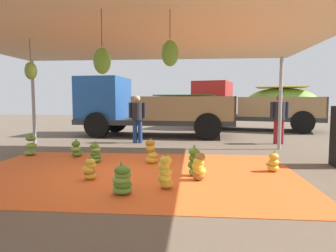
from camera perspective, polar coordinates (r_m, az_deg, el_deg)
The scene contains 17 objects.
ground_plane at distance 9.09m, azimuth -3.17°, elevation -4.37°, with size 40.00×40.00×0.00m, color brown.
tarp_orange at distance 6.20m, azimuth -7.16°, elevation -8.77°, with size 6.61×4.35×0.01m, color #E05B23.
tent_canopy at distance 6.04m, azimuth -7.72°, elevation 16.49°, with size 8.00×7.00×2.77m.
banana_bunch_0 at distance 7.01m, azimuth -3.20°, elevation -4.92°, with size 0.35×0.36×0.59m.
banana_bunch_1 at distance 4.82m, azimuth -8.60°, elevation -10.12°, with size 0.42×0.42×0.50m.
banana_bunch_2 at distance 8.12m, azimuth -16.87°, elevation -4.26°, with size 0.30×0.33×0.46m.
banana_bunch_3 at distance 5.57m, azimuth 5.84°, elevation -7.75°, with size 0.33×0.33×0.54m.
banana_bunch_4 at distance 8.78m, azimuth -24.45°, elevation -3.53°, with size 0.44×0.41×0.56m.
banana_bunch_5 at distance 6.57m, azimuth 19.25°, elevation -6.59°, with size 0.32×0.33×0.43m.
banana_bunch_6 at distance 5.76m, azimuth -14.51°, elevation -7.98°, with size 0.32×0.35×0.44m.
banana_bunch_7 at distance 7.31m, azimuth -13.51°, elevation -5.08°, with size 0.38×0.37×0.50m.
banana_bunch_8 at distance 5.04m, azimuth -0.52°, elevation -8.87°, with size 0.35×0.34×0.59m.
banana_bunch_9 at distance 5.89m, azimuth 4.91°, elevation -6.86°, with size 0.31×0.30×0.59m.
cargo_truck_main at distance 12.50m, azimuth -3.66°, elevation 3.58°, with size 6.43×2.84×2.40m.
cargo_truck_far at distance 15.45m, azimuth 15.85°, elevation 3.99°, with size 6.45×3.93×2.40m.
worker_0 at distance 10.33m, azimuth -5.79°, elevation 1.99°, with size 0.59×0.36×1.61m.
worker_1 at distance 10.69m, azimuth 20.22°, elevation 1.91°, with size 0.60×0.37×1.65m.
Camera 1 is at (1.28, -5.88, 1.47)m, focal length 32.37 mm.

